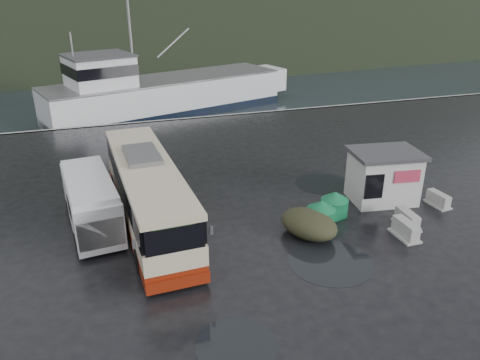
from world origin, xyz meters
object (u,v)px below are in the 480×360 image
object	(u,v)px
waste_bin_right	(333,217)
dome_tent	(308,235)
jersey_barrier_a	(404,237)
white_van	(94,226)
coach_bus	(151,223)
waste_bin_left	(320,227)
ticket_kiosk	(380,200)
jersey_barrier_c	(437,205)
fishing_trawler	(167,99)
jersey_barrier_b	(406,226)

from	to	relation	value
waste_bin_right	dome_tent	size ratio (longest dim) A/B	0.47
jersey_barrier_a	white_van	bearing A→B (deg)	158.79
coach_bus	waste_bin_left	xyz separation A→B (m)	(7.97, -2.99, 0.00)
ticket_kiosk	white_van	bearing A→B (deg)	-178.62
waste_bin_left	jersey_barrier_c	xyz separation A→B (m)	(7.21, 0.30, 0.00)
waste_bin_right	jersey_barrier_a	size ratio (longest dim) A/B	0.87
coach_bus	ticket_kiosk	xyz separation A→B (m)	(12.60, -1.17, 0.00)
coach_bus	jersey_barrier_a	bearing A→B (deg)	-26.73
fishing_trawler	waste_bin_right	bearing A→B (deg)	-99.00
dome_tent	jersey_barrier_c	xyz separation A→B (m)	(8.08, 0.80, 0.00)
dome_tent	jersey_barrier_c	world-z (taller)	dome_tent
ticket_kiosk	waste_bin_left	bearing A→B (deg)	-151.05
waste_bin_right	jersey_barrier_a	bearing A→B (deg)	-51.15
coach_bus	fishing_trawler	xyz separation A→B (m)	(5.04, 25.97, 0.00)
dome_tent	jersey_barrier_b	bearing A→B (deg)	-7.80
jersey_barrier_c	waste_bin_right	bearing A→B (deg)	175.27
jersey_barrier_a	jersey_barrier_b	bearing A→B (deg)	50.44
dome_tent	jersey_barrier_a	world-z (taller)	dome_tent
ticket_kiosk	dome_tent	bearing A→B (deg)	-149.63
white_van	jersey_barrier_c	distance (m)	18.19
white_van	jersey_barrier_c	world-z (taller)	white_van
waste_bin_left	fishing_trawler	world-z (taller)	fishing_trawler
coach_bus	waste_bin_left	size ratio (longest dim) A/B	8.39
jersey_barrier_b	waste_bin_right	bearing A→B (deg)	146.41
waste_bin_right	dome_tent	world-z (taller)	waste_bin_right
coach_bus	ticket_kiosk	world-z (taller)	coach_bus
waste_bin_left	ticket_kiosk	bearing A→B (deg)	21.50
white_van	waste_bin_left	distance (m)	11.24
waste_bin_left	jersey_barrier_a	size ratio (longest dim) A/B	0.89
dome_tent	jersey_barrier_c	size ratio (longest dim) A/B	2.08
dome_tent	fishing_trawler	xyz separation A→B (m)	(-2.07, 29.46, 0.00)
white_van	dome_tent	distance (m)	10.60
coach_bus	waste_bin_left	world-z (taller)	coach_bus
waste_bin_left	ticket_kiosk	world-z (taller)	ticket_kiosk
coach_bus	white_van	bearing A→B (deg)	167.52
ticket_kiosk	jersey_barrier_a	distance (m)	4.04
dome_tent	fishing_trawler	bearing A→B (deg)	94.01
ticket_kiosk	jersey_barrier_a	size ratio (longest dim) A/B	2.24
coach_bus	jersey_barrier_b	xyz separation A→B (m)	(12.14, -4.18, 0.00)
coach_bus	jersey_barrier_b	distance (m)	12.84
jersey_barrier_c	fishing_trawler	distance (m)	30.40
white_van	fishing_trawler	size ratio (longest dim) A/B	0.22
jersey_barrier_b	fishing_trawler	xyz separation A→B (m)	(-7.10, 30.15, 0.00)
jersey_barrier_a	jersey_barrier_c	xyz separation A→B (m)	(3.75, 2.34, 0.00)
coach_bus	dome_tent	distance (m)	7.92
fishing_trawler	jersey_barrier_c	bearing A→B (deg)	-87.79
white_van	fishing_trawler	xyz separation A→B (m)	(7.77, 25.51, 0.00)
white_van	waste_bin_right	distance (m)	12.17
ticket_kiosk	jersey_barrier_c	size ratio (longest dim) A/B	2.51
dome_tent	fishing_trawler	size ratio (longest dim) A/B	0.11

